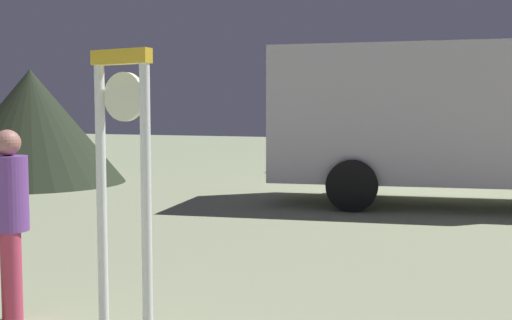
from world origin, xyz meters
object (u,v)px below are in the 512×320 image
at_px(standing_clock, 123,174).
at_px(box_truck_far, 440,119).
at_px(box_truck_near, 445,120).
at_px(dome_tent, 31,127).
at_px(person_near_clock, 10,216).

distance_m(standing_clock, box_truck_far, 15.48).
relative_size(standing_clock, box_truck_near, 0.29).
height_order(standing_clock, box_truck_near, box_truck_near).
xyz_separation_m(box_truck_far, dome_tent, (-8.55, -7.72, -0.16)).
bearing_deg(dome_tent, person_near_clock, -46.09).
distance_m(standing_clock, dome_tent, 11.54).
xyz_separation_m(person_near_clock, box_truck_near, (2.31, 8.15, 0.71)).
bearing_deg(person_near_clock, standing_clock, -7.35).
xyz_separation_m(box_truck_near, box_truck_far, (-1.07, 7.17, -0.04)).
bearing_deg(box_truck_far, dome_tent, -137.90).
height_order(standing_clock, person_near_clock, standing_clock).
relative_size(standing_clock, box_truck_far, 0.28).
bearing_deg(box_truck_near, box_truck_far, 98.47).
distance_m(box_truck_near, box_truck_far, 7.25).
height_order(box_truck_far, dome_tent, box_truck_far).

